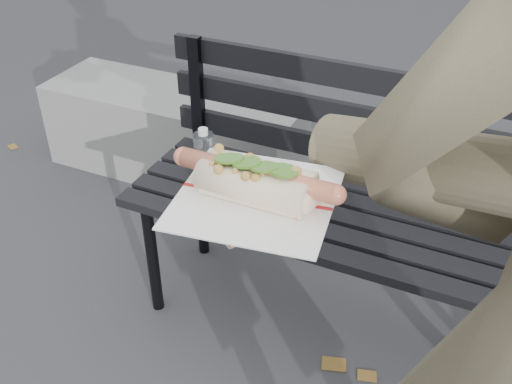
{
  "coord_description": "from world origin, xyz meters",
  "views": [
    {
      "loc": [
        0.33,
        -0.55,
        1.56
      ],
      "look_at": [
        0.08,
        -0.01,
        1.14
      ],
      "focal_mm": 42.0,
      "sensor_mm": 36.0,
      "label": 1
    }
  ],
  "objects": [
    {
      "name": "concrete_block",
      "position": [
        -1.04,
        1.52,
        0.2
      ],
      "size": [
        1.2,
        0.4,
        0.4
      ],
      "primitive_type": "cube",
      "color": "slate",
      "rests_on": "ground"
    },
    {
      "name": "park_bench",
      "position": [
        0.03,
        0.94,
        0.52
      ],
      "size": [
        1.5,
        0.44,
        0.88
      ],
      "color": "black",
      "rests_on": "ground"
    },
    {
      "name": "held_hotdog",
      "position": [
        0.29,
        0.06,
        1.18
      ],
      "size": [
        0.64,
        0.31,
        0.2
      ],
      "color": "brown"
    }
  ]
}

